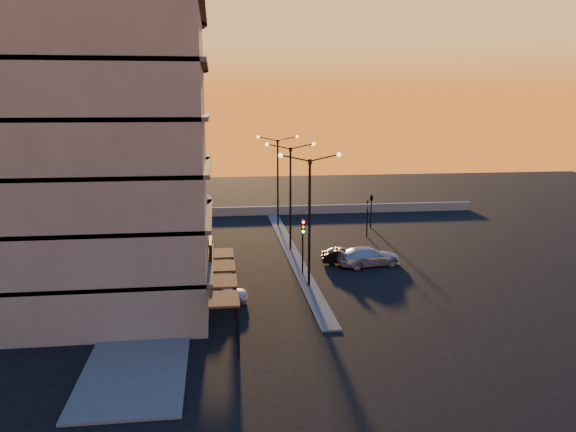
# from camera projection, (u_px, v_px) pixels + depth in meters

# --- Properties ---
(ground) EXTENTS (120.00, 120.00, 0.00)m
(ground) POSITION_uv_depth(u_px,v_px,m) (309.00, 287.00, 39.78)
(ground) COLOR black
(ground) RESTS_ON ground
(sidewalk_west) EXTENTS (5.00, 40.00, 0.12)m
(sidewalk_west) POSITION_uv_depth(u_px,v_px,m) (163.00, 275.00, 42.35)
(sidewalk_west) COLOR #4C4C49
(sidewalk_west) RESTS_ON ground
(median) EXTENTS (1.20, 36.00, 0.12)m
(median) POSITION_uv_depth(u_px,v_px,m) (290.00, 250.00, 49.49)
(median) COLOR #4C4C49
(median) RESTS_ON ground
(parapet) EXTENTS (44.00, 0.50, 1.00)m
(parapet) POSITION_uv_depth(u_px,v_px,m) (289.00, 210.00, 65.19)
(parapet) COLOR slate
(parapet) RESTS_ON ground
(building) EXTENTS (14.35, 17.08, 25.00)m
(building) POSITION_uv_depth(u_px,v_px,m) (93.00, 117.00, 35.67)
(building) COLOR #68635C
(building) RESTS_ON ground
(streetlamp_near) EXTENTS (4.32, 0.32, 9.51)m
(streetlamp_near) POSITION_uv_depth(u_px,v_px,m) (310.00, 210.00, 38.66)
(streetlamp_near) COLOR black
(streetlamp_near) RESTS_ON ground
(streetlamp_mid) EXTENTS (4.32, 0.32, 9.51)m
(streetlamp_mid) POSITION_uv_depth(u_px,v_px,m) (290.00, 188.00, 48.38)
(streetlamp_mid) COLOR black
(streetlamp_mid) RESTS_ON ground
(streetlamp_far) EXTENTS (4.32, 0.32, 9.51)m
(streetlamp_far) POSITION_uv_depth(u_px,v_px,m) (278.00, 173.00, 58.09)
(streetlamp_far) COLOR black
(streetlamp_far) RESTS_ON ground
(traffic_light_main) EXTENTS (0.28, 0.44, 4.25)m
(traffic_light_main) POSITION_uv_depth(u_px,v_px,m) (303.00, 238.00, 41.99)
(traffic_light_main) COLOR black
(traffic_light_main) RESTS_ON ground
(signal_east_a) EXTENTS (0.13, 0.16, 3.60)m
(signal_east_a) POSITION_uv_depth(u_px,v_px,m) (367.00, 218.00, 54.00)
(signal_east_a) COLOR black
(signal_east_a) RESTS_ON ground
(signal_east_b) EXTENTS (0.42, 1.99, 3.60)m
(signal_east_b) POSITION_uv_depth(u_px,v_px,m) (371.00, 198.00, 57.84)
(signal_east_b) COLOR black
(signal_east_b) RESTS_ON ground
(car_hatchback) EXTENTS (4.23, 1.98, 1.40)m
(car_hatchback) POSITION_uv_depth(u_px,v_px,m) (217.00, 293.00, 36.46)
(car_hatchback) COLOR silver
(car_hatchback) RESTS_ON ground
(car_sedan) EXTENTS (3.89, 1.69, 1.25)m
(car_sedan) POSITION_uv_depth(u_px,v_px,m) (345.00, 256.00, 45.37)
(car_sedan) COLOR black
(car_sedan) RESTS_ON ground
(car_wagon) EXTENTS (5.45, 3.06, 1.49)m
(car_wagon) POSITION_uv_depth(u_px,v_px,m) (369.00, 256.00, 44.84)
(car_wagon) COLOR silver
(car_wagon) RESTS_ON ground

